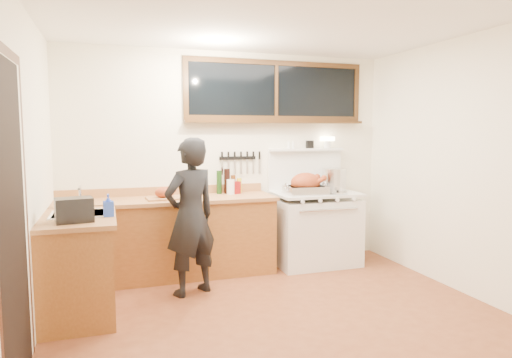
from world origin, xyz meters
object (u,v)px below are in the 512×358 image
object	(u,v)px
man	(191,217)
cutting_board	(165,194)
vintage_stove	(315,227)
roast_turkey	(306,185)

from	to	relation	value
man	cutting_board	bearing A→B (deg)	107.74
vintage_stove	man	distance (m)	1.78
man	roast_turkey	xyz separation A→B (m)	(1.47, 0.46, 0.21)
man	vintage_stove	bearing A→B (deg)	19.56
cutting_board	roast_turkey	size ratio (longest dim) A/B	0.79
cutting_board	roast_turkey	distance (m)	1.66
man	roast_turkey	size ratio (longest dim) A/B	3.09
roast_turkey	man	bearing A→B (deg)	-162.68
vintage_stove	cutting_board	bearing A→B (deg)	-179.53
man	cutting_board	size ratio (longest dim) A/B	3.89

